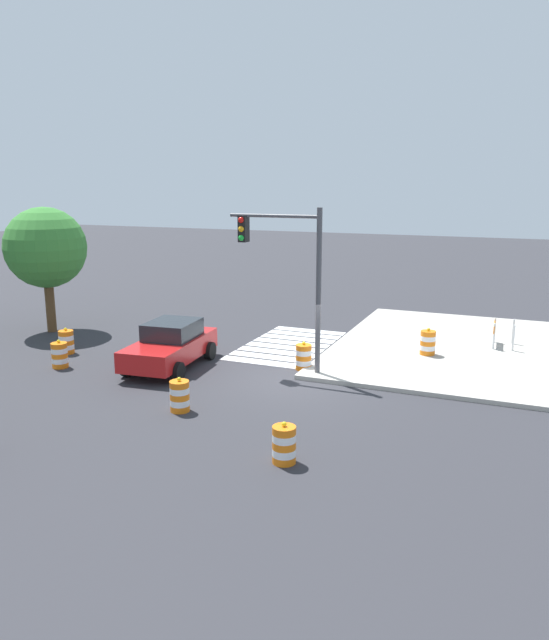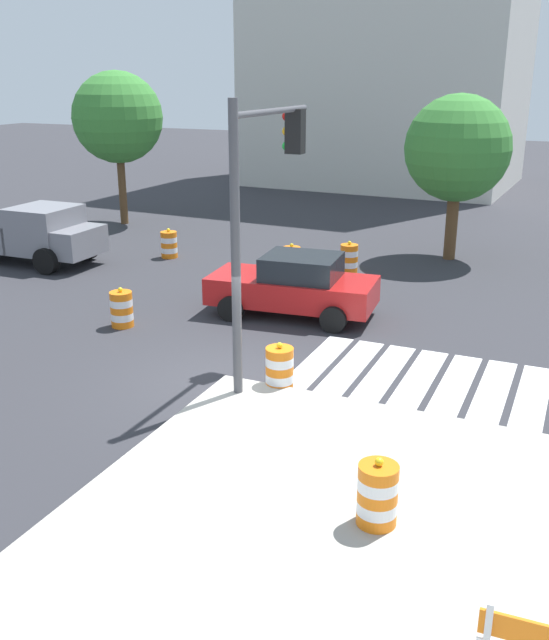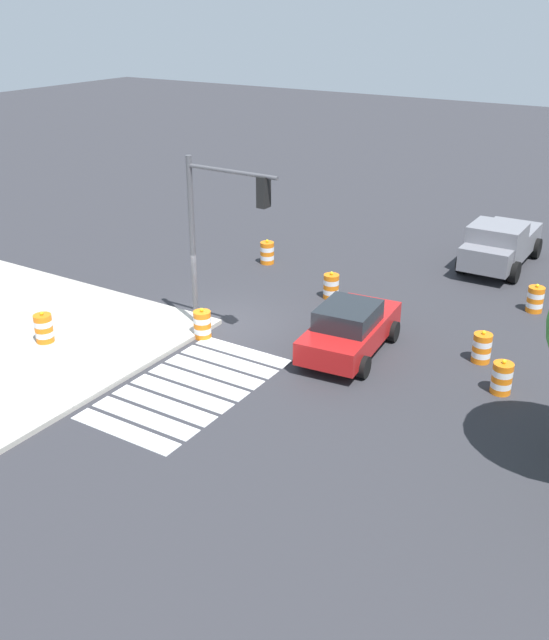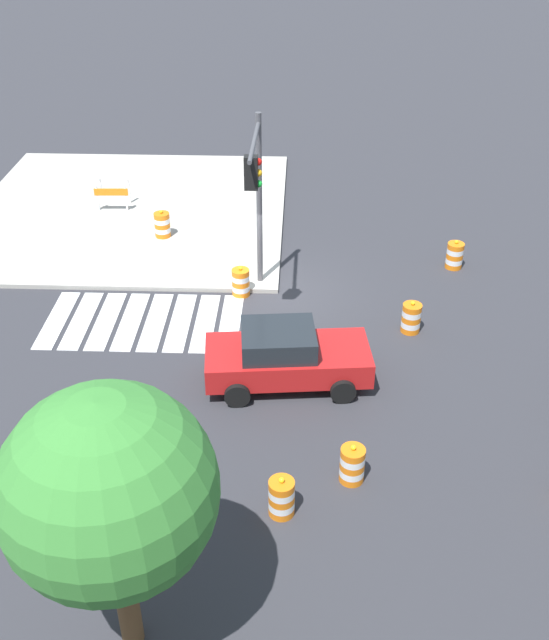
{
  "view_description": "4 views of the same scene",
  "coord_description": "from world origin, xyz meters",
  "px_view_note": "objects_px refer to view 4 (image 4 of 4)",
  "views": [
    {
      "loc": [
        -18.15,
        -6.86,
        6.4
      ],
      "look_at": [
        1.81,
        1.47,
        1.53
      ],
      "focal_mm": 34.19,
      "sensor_mm": 36.0,
      "label": 1
    },
    {
      "loc": [
        6.43,
        -12.0,
        6.07
      ],
      "look_at": [
        0.27,
        1.9,
        0.79
      ],
      "focal_mm": 40.27,
      "sensor_mm": 36.0,
      "label": 2
    },
    {
      "loc": [
        17.65,
        13.22,
        9.97
      ],
      "look_at": [
        0.08,
        2.14,
        0.68
      ],
      "focal_mm": 40.51,
      "sensor_mm": 36.0,
      "label": 3
    },
    {
      "loc": [
        -0.65,
        20.37,
        12.07
      ],
      "look_at": [
        -0.0,
        3.04,
        0.95
      ],
      "focal_mm": 41.59,
      "sensor_mm": 36.0,
      "label": 4
    }
  ],
  "objects_px": {
    "traffic_barrel_median_far": "(282,497)",
    "traffic_barrel_lane_center": "(411,318)",
    "traffic_barrel_far_curb": "(352,465)",
    "traffic_light_pole": "(257,185)",
    "traffic_barrel_crosswalk_end": "(455,255)",
    "construction_barricade": "(112,195)",
    "traffic_barrel_median_near": "(241,282)",
    "sports_car": "(285,356)",
    "traffic_barrel_on_sidewalk": "(162,225)",
    "street_tree_streetside_mid": "(109,492)"
  },
  "relations": [
    {
      "from": "traffic_barrel_median_near",
      "to": "construction_barricade",
      "type": "relative_size",
      "value": 0.78
    },
    {
      "from": "traffic_barrel_lane_center",
      "to": "traffic_barrel_on_sidewalk",
      "type": "xyz_separation_m",
      "value": [
        8.25,
        -5.69,
        0.15
      ]
    },
    {
      "from": "construction_barricade",
      "to": "traffic_barrel_far_curb",
      "type": "bearing_deg",
      "value": 121.0
    },
    {
      "from": "sports_car",
      "to": "traffic_barrel_far_curb",
      "type": "xyz_separation_m",
      "value": [
        -1.58,
        3.61,
        -0.36
      ]
    },
    {
      "from": "sports_car",
      "to": "traffic_barrel_median_far",
      "type": "distance_m",
      "value": 4.67
    },
    {
      "from": "traffic_barrel_lane_center",
      "to": "street_tree_streetside_mid",
      "type": "relative_size",
      "value": 0.19
    },
    {
      "from": "traffic_barrel_median_near",
      "to": "construction_barricade",
      "type": "distance_m",
      "value": 8.21
    },
    {
      "from": "traffic_barrel_crosswalk_end",
      "to": "construction_barricade",
      "type": "xyz_separation_m",
      "value": [
        12.5,
        -4.06,
        0.27
      ]
    },
    {
      "from": "traffic_barrel_far_curb",
      "to": "construction_barricade",
      "type": "relative_size",
      "value": 0.78
    },
    {
      "from": "traffic_barrel_crosswalk_end",
      "to": "street_tree_streetside_mid",
      "type": "distance_m",
      "value": 16.73
    },
    {
      "from": "traffic_barrel_far_curb",
      "to": "street_tree_streetside_mid",
      "type": "relative_size",
      "value": 0.19
    },
    {
      "from": "traffic_barrel_median_near",
      "to": "traffic_barrel_on_sidewalk",
      "type": "distance_m",
      "value": 4.91
    },
    {
      "from": "traffic_barrel_far_curb",
      "to": "traffic_barrel_median_near",
      "type": "bearing_deg",
      "value": -68.95
    },
    {
      "from": "sports_car",
      "to": "traffic_barrel_median_far",
      "type": "bearing_deg",
      "value": 90.45
    },
    {
      "from": "traffic_barrel_median_far",
      "to": "traffic_barrel_crosswalk_end",
      "type": "bearing_deg",
      "value": -116.16
    },
    {
      "from": "traffic_barrel_crosswalk_end",
      "to": "traffic_barrel_far_curb",
      "type": "relative_size",
      "value": 1.0
    },
    {
      "from": "traffic_barrel_on_sidewalk",
      "to": "construction_barricade",
      "type": "relative_size",
      "value": 0.78
    },
    {
      "from": "sports_car",
      "to": "traffic_barrel_on_sidewalk",
      "type": "xyz_separation_m",
      "value": [
        4.63,
        -8.25,
        -0.21
      ]
    },
    {
      "from": "sports_car",
      "to": "traffic_barrel_median_near",
      "type": "distance_m",
      "value": 4.73
    },
    {
      "from": "traffic_barrel_median_near",
      "to": "traffic_barrel_median_far",
      "type": "relative_size",
      "value": 1.0
    },
    {
      "from": "traffic_barrel_lane_center",
      "to": "traffic_barrel_on_sidewalk",
      "type": "distance_m",
      "value": 10.02
    },
    {
      "from": "sports_car",
      "to": "construction_barricade",
      "type": "xyz_separation_m",
      "value": [
        6.96,
        -10.6,
        -0.09
      ]
    },
    {
      "from": "construction_barricade",
      "to": "traffic_barrel_crosswalk_end",
      "type": "bearing_deg",
      "value": 162.02
    },
    {
      "from": "traffic_barrel_median_near",
      "to": "sports_car",
      "type": "bearing_deg",
      "value": 108.86
    },
    {
      "from": "traffic_barrel_median_far",
      "to": "traffic_barrel_on_sidewalk",
      "type": "height_order",
      "value": "traffic_barrel_on_sidewalk"
    },
    {
      "from": "sports_car",
      "to": "traffic_barrel_median_far",
      "type": "relative_size",
      "value": 4.37
    },
    {
      "from": "traffic_barrel_crosswalk_end",
      "to": "traffic_light_pole",
      "type": "height_order",
      "value": "traffic_light_pole"
    },
    {
      "from": "sports_car",
      "to": "traffic_barrel_median_near",
      "type": "xyz_separation_m",
      "value": [
        1.52,
        -4.46,
        -0.36
      ]
    },
    {
      "from": "traffic_barrel_far_curb",
      "to": "traffic_light_pole",
      "type": "relative_size",
      "value": 0.19
    },
    {
      "from": "sports_car",
      "to": "traffic_barrel_crosswalk_end",
      "type": "distance_m",
      "value": 8.58
    },
    {
      "from": "sports_car",
      "to": "traffic_barrel_far_curb",
      "type": "relative_size",
      "value": 4.37
    },
    {
      "from": "traffic_light_pole",
      "to": "traffic_barrel_median_far",
      "type": "bearing_deg",
      "value": 96.49
    },
    {
      "from": "traffic_barrel_lane_center",
      "to": "traffic_barrel_on_sidewalk",
      "type": "relative_size",
      "value": 1.0
    },
    {
      "from": "sports_car",
      "to": "traffic_barrel_on_sidewalk",
      "type": "relative_size",
      "value": 4.37
    },
    {
      "from": "traffic_barrel_crosswalk_end",
      "to": "construction_barricade",
      "type": "bearing_deg",
      "value": -17.98
    },
    {
      "from": "construction_barricade",
      "to": "traffic_light_pole",
      "type": "relative_size",
      "value": 0.24
    },
    {
      "from": "sports_car",
      "to": "traffic_barrel_far_curb",
      "type": "distance_m",
      "value": 3.96
    },
    {
      "from": "traffic_barrel_far_curb",
      "to": "traffic_barrel_lane_center",
      "type": "xyz_separation_m",
      "value": [
        -2.03,
        -6.17,
        0.0
      ]
    },
    {
      "from": "construction_barricade",
      "to": "traffic_light_pole",
      "type": "xyz_separation_m",
      "value": [
        -6.01,
        6.58,
        3.19
      ]
    },
    {
      "from": "traffic_barrel_median_far",
      "to": "traffic_barrel_lane_center",
      "type": "bearing_deg",
      "value": -116.38
    },
    {
      "from": "traffic_barrel_median_far",
      "to": "traffic_light_pole",
      "type": "bearing_deg",
      "value": -83.51
    },
    {
      "from": "traffic_barrel_on_sidewalk",
      "to": "traffic_barrel_far_curb",
      "type": "bearing_deg",
      "value": 117.66
    },
    {
      "from": "traffic_barrel_on_sidewalk",
      "to": "street_tree_streetside_mid",
      "type": "height_order",
      "value": "street_tree_streetside_mid"
    },
    {
      "from": "traffic_barrel_far_curb",
      "to": "traffic_barrel_on_sidewalk",
      "type": "bearing_deg",
      "value": -62.34
    },
    {
      "from": "traffic_barrel_median_far",
      "to": "construction_barricade",
      "type": "xyz_separation_m",
      "value": [
        7.0,
        -15.26,
        0.27
      ]
    },
    {
      "from": "traffic_light_pole",
      "to": "street_tree_streetside_mid",
      "type": "relative_size",
      "value": 1.01
    },
    {
      "from": "traffic_barrel_median_far",
      "to": "traffic_barrel_on_sidewalk",
      "type": "bearing_deg",
      "value": -70.11
    },
    {
      "from": "street_tree_streetside_mid",
      "to": "traffic_barrel_crosswalk_end",
      "type": "bearing_deg",
      "value": -119.53
    },
    {
      "from": "sports_car",
      "to": "traffic_barrel_far_curb",
      "type": "height_order",
      "value": "sports_car"
    },
    {
      "from": "traffic_barrel_median_far",
      "to": "traffic_barrel_far_curb",
      "type": "bearing_deg",
      "value": -145.86
    }
  ]
}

